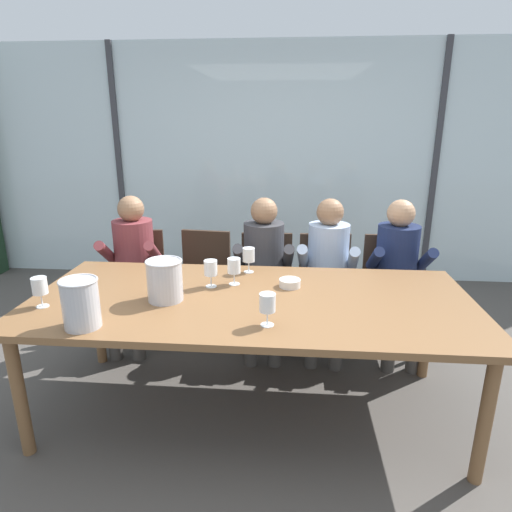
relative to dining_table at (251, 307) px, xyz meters
The scene contains 23 objects.
ground 1.23m from the dining_table, 90.00° to the left, with size 14.00×14.00×0.00m, color #4C4742.
window_glass_panel 2.64m from the dining_table, 90.00° to the left, with size 7.82×0.03×2.60m, color silver.
window_mullion_left 3.15m from the dining_table, 124.59° to the left, with size 0.06×0.06×2.60m, color #38383D.
window_mullion_right 3.15m from the dining_table, 55.41° to the left, with size 0.06×0.06×2.60m, color #38383D.
hillside_vineyard 5.68m from the dining_table, 90.00° to the left, with size 13.82×2.40×1.89m, color #477A38.
dining_table is the anchor object (origin of this frame).
chair_near_curtain 1.46m from the dining_table, 136.75° to the left, with size 0.49×0.49×0.90m.
chair_left_of_center 1.16m from the dining_table, 116.16° to the left, with size 0.48×0.48×0.90m.
chair_center 1.00m from the dining_table, 88.10° to the left, with size 0.46×0.46×0.90m.
chair_right_of_center 1.14m from the dining_table, 62.77° to the left, with size 0.47×0.47×0.90m.
chair_near_window_right 1.46m from the dining_table, 44.28° to the left, with size 0.44×0.44×0.90m.
person_maroon_top 1.36m from the dining_table, 140.51° to the left, with size 0.48×0.63×1.22m.
person_charcoal_jacket 0.86m from the dining_table, 88.85° to the left, with size 0.48×0.62×1.22m.
person_pale_blue_shirt 1.00m from the dining_table, 59.11° to the left, with size 0.49×0.63×1.22m.
person_navy_polo 1.36m from the dining_table, 39.25° to the left, with size 0.46×0.61×1.22m.
ice_bucket_primary 0.53m from the dining_table, behind, with size 0.21×0.21×0.24m.
ice_bucket_secondary 0.95m from the dining_table, 150.92° to the right, with size 0.19×0.19×0.26m.
tasting_bowl 0.31m from the dining_table, 40.69° to the left, with size 0.13×0.13×0.05m, color silver.
wine_glass_by_left_taster 0.36m from the dining_table, 149.91° to the left, with size 0.08×0.08×0.17m.
wine_glass_near_bucket 1.20m from the dining_table, 168.74° to the right, with size 0.08×0.08×0.17m.
wine_glass_center_pour 0.42m from the dining_table, 71.85° to the right, with size 0.08×0.08×0.17m.
wine_glass_by_right_taster 0.49m from the dining_table, 97.44° to the left, with size 0.08×0.08×0.17m.
wine_glass_spare_empty 0.30m from the dining_table, 121.48° to the left, with size 0.08×0.08×0.17m.
Camera 1 is at (0.23, -2.40, 1.79)m, focal length 30.67 mm.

